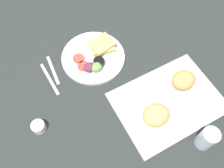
{
  "coord_description": "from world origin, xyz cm",
  "views": [
    {
      "loc": [
        24.35,
        49.63,
        99.08
      ],
      "look_at": [
        2.0,
        3.0,
        4.0
      ],
      "focal_mm": 39.41,
      "sensor_mm": 36.0,
      "label": 1
    }
  ],
  "objects_px": {
    "serving_tray": "(168,102)",
    "knife": "(50,79)",
    "bread_plate_far": "(155,117)",
    "drinking_glass": "(207,139)",
    "espresso_cup": "(39,127)",
    "bread_plate_near": "(183,81)",
    "plate_with_salad": "(95,56)",
    "fork": "(53,70)"
  },
  "relations": [
    {
      "from": "espresso_cup",
      "to": "fork",
      "type": "relative_size",
      "value": 0.33
    },
    {
      "from": "plate_with_salad",
      "to": "espresso_cup",
      "type": "height_order",
      "value": "plate_with_salad"
    },
    {
      "from": "bread_plate_near",
      "to": "espresso_cup",
      "type": "distance_m",
      "value": 0.65
    },
    {
      "from": "plate_with_salad",
      "to": "drinking_glass",
      "type": "distance_m",
      "value": 0.61
    },
    {
      "from": "serving_tray",
      "to": "knife",
      "type": "relative_size",
      "value": 2.37
    },
    {
      "from": "bread_plate_far",
      "to": "serving_tray",
      "type": "bearing_deg",
      "value": -154.1
    },
    {
      "from": "bread_plate_far",
      "to": "fork",
      "type": "bearing_deg",
      "value": -54.91
    },
    {
      "from": "bread_plate_near",
      "to": "plate_with_salad",
      "type": "distance_m",
      "value": 0.43
    },
    {
      "from": "bread_plate_far",
      "to": "drinking_glass",
      "type": "relative_size",
      "value": 1.71
    },
    {
      "from": "bread_plate_far",
      "to": "drinking_glass",
      "type": "height_order",
      "value": "drinking_glass"
    },
    {
      "from": "knife",
      "to": "bread_plate_near",
      "type": "bearing_deg",
      "value": 55.03
    },
    {
      "from": "bread_plate_near",
      "to": "fork",
      "type": "bearing_deg",
      "value": -33.94
    },
    {
      "from": "bread_plate_near",
      "to": "espresso_cup",
      "type": "bearing_deg",
      "value": -7.6
    },
    {
      "from": "serving_tray",
      "to": "plate_with_salad",
      "type": "bearing_deg",
      "value": -61.57
    },
    {
      "from": "drinking_glass",
      "to": "serving_tray",
      "type": "bearing_deg",
      "value": -80.65
    },
    {
      "from": "serving_tray",
      "to": "fork",
      "type": "bearing_deg",
      "value": -43.6
    },
    {
      "from": "serving_tray",
      "to": "bread_plate_far",
      "type": "relative_size",
      "value": 2.3
    },
    {
      "from": "espresso_cup",
      "to": "knife",
      "type": "bearing_deg",
      "value": -118.59
    },
    {
      "from": "knife",
      "to": "plate_with_salad",
      "type": "bearing_deg",
      "value": 88.08
    },
    {
      "from": "drinking_glass",
      "to": "espresso_cup",
      "type": "relative_size",
      "value": 2.04
    },
    {
      "from": "drinking_glass",
      "to": "espresso_cup",
      "type": "xyz_separation_m",
      "value": [
        0.58,
        -0.34,
        -0.04
      ]
    },
    {
      "from": "fork",
      "to": "serving_tray",
      "type": "bearing_deg",
      "value": 47.59
    },
    {
      "from": "serving_tray",
      "to": "bread_plate_near",
      "type": "distance_m",
      "value": 0.11
    },
    {
      "from": "espresso_cup",
      "to": "plate_with_salad",
      "type": "bearing_deg",
      "value": -147.33
    },
    {
      "from": "drinking_glass",
      "to": "fork",
      "type": "bearing_deg",
      "value": -53.73
    },
    {
      "from": "bread_plate_near",
      "to": "fork",
      "type": "distance_m",
      "value": 0.6
    },
    {
      "from": "bread_plate_far",
      "to": "drinking_glass",
      "type": "bearing_deg",
      "value": 129.19
    },
    {
      "from": "serving_tray",
      "to": "drinking_glass",
      "type": "distance_m",
      "value": 0.22
    },
    {
      "from": "espresso_cup",
      "to": "knife",
      "type": "relative_size",
      "value": 0.29
    },
    {
      "from": "bread_plate_near",
      "to": "drinking_glass",
      "type": "distance_m",
      "value": 0.27
    },
    {
      "from": "plate_with_salad",
      "to": "fork",
      "type": "height_order",
      "value": "plate_with_salad"
    },
    {
      "from": "serving_tray",
      "to": "drinking_glass",
      "type": "bearing_deg",
      "value": 99.35
    },
    {
      "from": "bread_plate_far",
      "to": "espresso_cup",
      "type": "distance_m",
      "value": 0.48
    },
    {
      "from": "drinking_glass",
      "to": "knife",
      "type": "distance_m",
      "value": 0.72
    },
    {
      "from": "fork",
      "to": "espresso_cup",
      "type": "bearing_deg",
      "value": -28.84
    },
    {
      "from": "espresso_cup",
      "to": "serving_tray",
      "type": "bearing_deg",
      "value": 166.37
    },
    {
      "from": "drinking_glass",
      "to": "bread_plate_far",
      "type": "bearing_deg",
      "value": -50.81
    },
    {
      "from": "plate_with_salad",
      "to": "drinking_glass",
      "type": "relative_size",
      "value": 2.67
    },
    {
      "from": "bread_plate_near",
      "to": "bread_plate_far",
      "type": "xyz_separation_m",
      "value": [
        0.2,
        0.09,
        0.01
      ]
    },
    {
      "from": "bread_plate_far",
      "to": "fork",
      "type": "xyz_separation_m",
      "value": [
        0.3,
        -0.43,
        -0.05
      ]
    },
    {
      "from": "drinking_glass",
      "to": "espresso_cup",
      "type": "distance_m",
      "value": 0.67
    },
    {
      "from": "serving_tray",
      "to": "espresso_cup",
      "type": "height_order",
      "value": "espresso_cup"
    }
  ]
}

